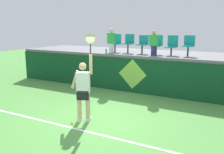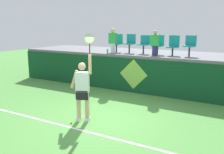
# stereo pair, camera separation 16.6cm
# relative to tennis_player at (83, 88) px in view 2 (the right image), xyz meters

# --- Properties ---
(ground_plane) EXTENTS (40.00, 40.00, 0.00)m
(ground_plane) POSITION_rel_tennis_player_xyz_m (0.34, 0.24, -1.00)
(ground_plane) COLOR #519342
(court_back_wall) EXTENTS (13.32, 0.20, 1.46)m
(court_back_wall) POSITION_rel_tennis_player_xyz_m (0.34, 3.71, -0.27)
(court_back_wall) COLOR #0F4223
(court_back_wall) RESTS_ON ground_plane
(spectator_platform) EXTENTS (13.32, 3.06, 0.12)m
(spectator_platform) POSITION_rel_tennis_player_xyz_m (0.34, 5.19, 0.52)
(spectator_platform) COLOR slate
(spectator_platform) RESTS_ON court_back_wall
(court_baseline_stripe) EXTENTS (11.99, 0.08, 0.01)m
(court_baseline_stripe) POSITION_rel_tennis_player_xyz_m (0.34, -0.61, -0.99)
(court_baseline_stripe) COLOR white
(court_baseline_stripe) RESTS_ON ground_plane
(tennis_player) EXTENTS (0.72, 0.38, 2.59)m
(tennis_player) POSITION_rel_tennis_player_xyz_m (0.00, 0.00, 0.00)
(tennis_player) COLOR white
(tennis_player) RESTS_ON ground_plane
(tennis_ball) EXTENTS (0.07, 0.07, 0.07)m
(tennis_ball) POSITION_rel_tennis_player_xyz_m (-0.16, -0.39, -0.96)
(tennis_ball) COLOR #D1E533
(tennis_ball) RESTS_ON ground_plane
(water_bottle) EXTENTS (0.08, 0.08, 0.20)m
(water_bottle) POSITION_rel_tennis_player_xyz_m (-1.45, 3.87, 0.68)
(water_bottle) COLOR #26B272
(water_bottle) RESTS_ON spectator_platform
(stadium_chair_0) EXTENTS (0.44, 0.42, 0.84)m
(stadium_chair_0) POSITION_rel_tennis_player_xyz_m (-1.33, 4.57, 1.05)
(stadium_chair_0) COLOR #38383D
(stadium_chair_0) RESTS_ON spectator_platform
(stadium_chair_1) EXTENTS (0.44, 0.42, 0.85)m
(stadium_chair_1) POSITION_rel_tennis_player_xyz_m (-0.66, 4.57, 1.07)
(stadium_chair_1) COLOR #38383D
(stadium_chair_1) RESTS_ON spectator_platform
(stadium_chair_2) EXTENTS (0.44, 0.42, 0.81)m
(stadium_chair_2) POSITION_rel_tennis_player_xyz_m (0.03, 4.57, 1.05)
(stadium_chair_2) COLOR #38383D
(stadium_chair_2) RESTS_ON spectator_platform
(stadium_chair_3) EXTENTS (0.44, 0.42, 0.83)m
(stadium_chair_3) POSITION_rel_tennis_player_xyz_m (0.67, 4.57, 1.04)
(stadium_chair_3) COLOR #38383D
(stadium_chair_3) RESTS_ON spectator_platform
(stadium_chair_4) EXTENTS (0.44, 0.42, 0.83)m
(stadium_chair_4) POSITION_rel_tennis_player_xyz_m (1.33, 4.58, 1.03)
(stadium_chair_4) COLOR #38383D
(stadium_chair_4) RESTS_ON spectator_platform
(stadium_chair_5) EXTENTS (0.44, 0.42, 0.84)m
(stadium_chair_5) POSITION_rel_tennis_player_xyz_m (2.02, 4.57, 1.06)
(stadium_chair_5) COLOR #38383D
(stadium_chair_5) RESTS_ON spectator_platform
(spectator_0) EXTENTS (0.34, 0.21, 1.11)m
(spectator_0) POSITION_rel_tennis_player_xyz_m (-1.33, 4.15, 1.16)
(spectator_0) COLOR white
(spectator_0) RESTS_ON spectator_platform
(spectator_1) EXTENTS (0.34, 0.20, 1.04)m
(spectator_1) POSITION_rel_tennis_player_xyz_m (0.67, 4.15, 1.12)
(spectator_1) COLOR navy
(spectator_1) RESTS_ON spectator_platform
(wall_signage_mount) EXTENTS (1.27, 0.01, 1.44)m
(wall_signage_mount) POSITION_rel_tennis_player_xyz_m (-0.02, 3.60, -0.99)
(wall_signage_mount) COLOR #0F4223
(wall_signage_mount) RESTS_ON ground_plane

